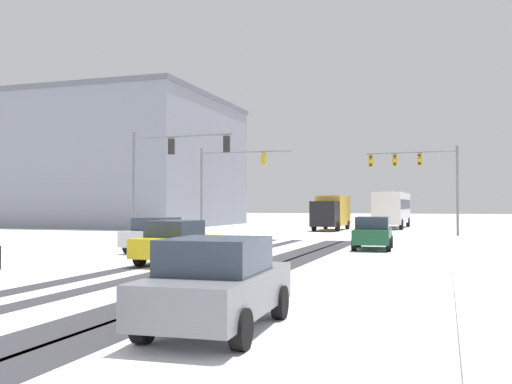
# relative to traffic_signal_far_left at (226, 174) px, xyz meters

# --- Properties ---
(wheel_track_left_lane) EXTENTS (1.18, 32.05, 0.01)m
(wheel_track_left_lane) POSITION_rel_traffic_signal_far_left_xyz_m (8.99, -20.64, -4.48)
(wheel_track_left_lane) COLOR #38383D
(wheel_track_left_lane) RESTS_ON ground
(wheel_track_right_lane) EXTENTS (0.79, 32.05, 0.01)m
(wheel_track_right_lane) POSITION_rel_traffic_signal_far_left_xyz_m (6.63, -20.64, -4.48)
(wheel_track_right_lane) COLOR #38383D
(wheel_track_right_lane) RESTS_ON ground
(wheel_track_center) EXTENTS (1.08, 32.05, 0.01)m
(wheel_track_center) POSITION_rel_traffic_signal_far_left_xyz_m (9.98, -20.64, -4.48)
(wheel_track_center) COLOR #38383D
(wheel_track_center) RESTS_ON ground
(wheel_track_oncoming) EXTENTS (0.82, 32.05, 0.01)m
(wheel_track_oncoming) POSITION_rel_traffic_signal_far_left_xyz_m (5.04, -20.64, -4.48)
(wheel_track_oncoming) COLOR #38383D
(wheel_track_oncoming) RESTS_ON ground
(traffic_signal_far_left) EXTENTS (7.00, 0.51, 6.50)m
(traffic_signal_far_left) POSITION_rel_traffic_signal_far_left_xyz_m (0.00, 0.00, 0.00)
(traffic_signal_far_left) COLOR slate
(traffic_signal_far_left) RESTS_ON ground
(traffic_signal_near_left) EXTENTS (6.39, 0.59, 6.50)m
(traffic_signal_near_left) POSITION_rel_traffic_signal_far_left_xyz_m (0.24, -10.19, 0.17)
(traffic_signal_near_left) COLOR slate
(traffic_signal_near_left) RESTS_ON ground
(traffic_signal_far_right) EXTENTS (6.62, 0.71, 6.50)m
(traffic_signal_far_right) POSITION_rel_traffic_signal_far_left_xyz_m (13.64, 4.11, 0.32)
(traffic_signal_far_right) COLOR slate
(traffic_signal_far_right) RESTS_ON ground
(car_dark_green_lead) EXTENTS (2.00, 4.18, 1.62)m
(car_dark_green_lead) POSITION_rel_traffic_signal_far_left_xyz_m (12.03, -11.09, -3.67)
(car_dark_green_lead) COLOR #194C2D
(car_dark_green_lead) RESTS_ON ground
(car_silver_second) EXTENTS (2.01, 4.19, 1.62)m
(car_silver_second) POSITION_rel_traffic_signal_far_left_xyz_m (2.65, -15.84, -3.67)
(car_silver_second) COLOR #B7BABF
(car_silver_second) RESTS_ON ground
(car_yellow_cab_third) EXTENTS (1.99, 4.18, 1.62)m
(car_yellow_cab_third) POSITION_rel_traffic_signal_far_left_xyz_m (5.91, -20.57, -3.67)
(car_yellow_cab_third) COLOR yellow
(car_yellow_cab_third) RESTS_ON ground
(car_grey_fifth) EXTENTS (1.97, 4.17, 1.62)m
(car_grey_fifth) POSITION_rel_traffic_signal_far_left_xyz_m (11.69, -30.86, -3.67)
(car_grey_fifth) COLOR slate
(car_grey_fifth) RESTS_ON ground
(bus_oncoming) EXTENTS (2.85, 11.05, 3.38)m
(bus_oncoming) POSITION_rel_traffic_signal_far_left_xyz_m (10.57, 16.98, -2.49)
(bus_oncoming) COLOR silver
(bus_oncoming) RESTS_ON ground
(box_truck_delivery) EXTENTS (2.37, 7.43, 3.02)m
(box_truck_delivery) POSITION_rel_traffic_signal_far_left_xyz_m (5.89, 10.40, -2.85)
(box_truck_delivery) COLOR black
(box_truck_delivery) RESTS_ON ground
(office_building_far_left_block) EXTENTS (25.36, 21.64, 13.64)m
(office_building_far_left_block) POSITION_rel_traffic_signal_far_left_xyz_m (-19.99, 15.64, 2.34)
(office_building_far_left_block) COLOR gray
(office_building_far_left_block) RESTS_ON ground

